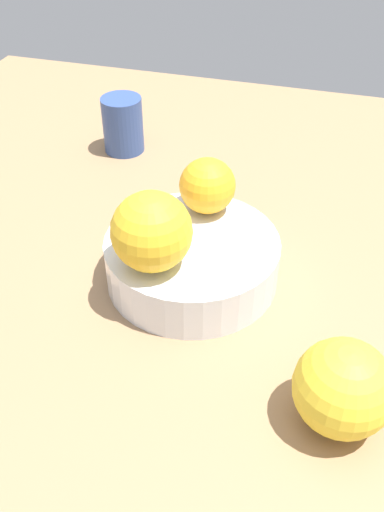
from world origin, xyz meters
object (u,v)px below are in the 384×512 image
at_px(fruit_bowl, 192,261).
at_px(ceramic_cup, 123,125).
at_px(orange_loose_0, 343,388).
at_px(orange_in_bowl_0, 206,186).
at_px(orange_in_bowl_1, 152,232).

relative_size(fruit_bowl, ceramic_cup, 2.30).
height_order(orange_loose_0, ceramic_cup, orange_loose_0).
distance_m(fruit_bowl, orange_loose_0, 0.22).
relative_size(orange_in_bowl_0, orange_in_bowl_1, 0.78).
bearing_deg(orange_in_bowl_0, orange_loose_0, 40.32).
xyz_separation_m(fruit_bowl, orange_in_bowl_0, (-0.06, -0.00, 0.06)).
distance_m(orange_in_bowl_0, ceramic_cup, 0.26).
distance_m(orange_in_bowl_0, orange_loose_0, 0.27).
xyz_separation_m(orange_in_bowl_0, orange_loose_0, (0.20, 0.17, -0.04)).
bearing_deg(fruit_bowl, ceramic_cup, -144.63).
bearing_deg(ceramic_cup, orange_in_bowl_0, 42.83).
relative_size(fruit_bowl, orange_loose_0, 2.23).
bearing_deg(orange_loose_0, orange_in_bowl_0, -139.68).
bearing_deg(ceramic_cup, fruit_bowl, 35.37).
relative_size(fruit_bowl, orange_in_bowl_1, 2.33).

